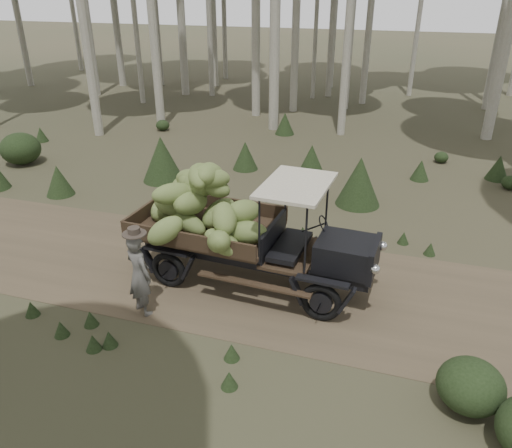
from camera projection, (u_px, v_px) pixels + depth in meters
The scene contains 5 objects.
ground at pixel (162, 264), 10.94m from camera, with size 120.00×120.00×0.00m, color #473D2B.
dirt_track at pixel (162, 264), 10.94m from camera, with size 70.00×4.00×0.01m, color brown.
banana_truck at pixel (221, 213), 9.90m from camera, with size 5.08×2.49×2.47m.
farmer at pixel (139, 273), 9.03m from camera, with size 0.70×0.61×1.76m.
undergrowth at pixel (102, 231), 11.25m from camera, with size 20.25×22.91×1.40m.
Camera 1 is at (4.81, -8.38, 5.60)m, focal length 35.00 mm.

